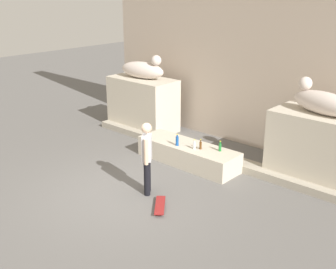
{
  "coord_description": "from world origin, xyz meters",
  "views": [
    {
      "loc": [
        6.54,
        -5.8,
        4.49
      ],
      "look_at": [
        0.16,
        1.28,
        1.1
      ],
      "focal_mm": 45.37,
      "sensor_mm": 36.0,
      "label": 1
    }
  ],
  "objects_px": {
    "skater": "(147,155)",
    "bottle_clear": "(194,145)",
    "bottle_blue": "(177,141)",
    "bottle_brown": "(201,145)",
    "skateboard": "(160,205)",
    "bottle_green": "(220,147)",
    "statue_reclining_left": "(143,69)",
    "statue_reclining_right": "(323,102)"
  },
  "relations": [
    {
      "from": "bottle_green",
      "to": "bottle_clear",
      "type": "distance_m",
      "value": 0.65
    },
    {
      "from": "bottle_green",
      "to": "skater",
      "type": "bearing_deg",
      "value": -103.2
    },
    {
      "from": "skater",
      "to": "bottle_green",
      "type": "height_order",
      "value": "skater"
    },
    {
      "from": "statue_reclining_left",
      "to": "skateboard",
      "type": "bearing_deg",
      "value": -48.18
    },
    {
      "from": "bottle_brown",
      "to": "bottle_clear",
      "type": "height_order",
      "value": "bottle_brown"
    },
    {
      "from": "bottle_green",
      "to": "bottle_blue",
      "type": "relative_size",
      "value": 0.86
    },
    {
      "from": "bottle_green",
      "to": "statue_reclining_left",
      "type": "bearing_deg",
      "value": 163.93
    },
    {
      "from": "skater",
      "to": "skateboard",
      "type": "bearing_deg",
      "value": -155.11
    },
    {
      "from": "bottle_blue",
      "to": "bottle_clear",
      "type": "xyz_separation_m",
      "value": [
        0.48,
        0.1,
        -0.03
      ]
    },
    {
      "from": "statue_reclining_right",
      "to": "bottle_clear",
      "type": "distance_m",
      "value": 3.22
    },
    {
      "from": "bottle_blue",
      "to": "bottle_brown",
      "type": "bearing_deg",
      "value": 18.42
    },
    {
      "from": "bottle_blue",
      "to": "bottle_clear",
      "type": "bearing_deg",
      "value": 12.2
    },
    {
      "from": "skater",
      "to": "bottle_brown",
      "type": "xyz_separation_m",
      "value": [
        0.05,
        1.87,
        -0.28
      ]
    },
    {
      "from": "skateboard",
      "to": "bottle_green",
      "type": "xyz_separation_m",
      "value": [
        -0.2,
        2.41,
        0.58
      ]
    },
    {
      "from": "bottle_green",
      "to": "bottle_clear",
      "type": "xyz_separation_m",
      "value": [
        -0.57,
        -0.32,
        -0.01
      ]
    },
    {
      "from": "statue_reclining_right",
      "to": "skateboard",
      "type": "xyz_separation_m",
      "value": [
        -1.81,
        -3.51,
        -1.89
      ]
    },
    {
      "from": "statue_reclining_left",
      "to": "skateboard",
      "type": "distance_m",
      "value": 5.63
    },
    {
      "from": "skater",
      "to": "statue_reclining_right",
      "type": "bearing_deg",
      "value": -78.34
    },
    {
      "from": "statue_reclining_right",
      "to": "skater",
      "type": "height_order",
      "value": "statue_reclining_right"
    },
    {
      "from": "statue_reclining_left",
      "to": "skater",
      "type": "distance_m",
      "value": 4.7
    },
    {
      "from": "statue_reclining_left",
      "to": "skater",
      "type": "bearing_deg",
      "value": -50.87
    },
    {
      "from": "bottle_brown",
      "to": "bottle_clear",
      "type": "xyz_separation_m",
      "value": [
        -0.12,
        -0.1,
        -0.0
      ]
    },
    {
      "from": "skateboard",
      "to": "bottle_blue",
      "type": "distance_m",
      "value": 2.42
    },
    {
      "from": "skater",
      "to": "skateboard",
      "type": "relative_size",
      "value": 2.25
    },
    {
      "from": "bottle_blue",
      "to": "bottle_brown",
      "type": "xyz_separation_m",
      "value": [
        0.61,
        0.2,
        -0.02
      ]
    },
    {
      "from": "skateboard",
      "to": "bottle_clear",
      "type": "bearing_deg",
      "value": -19.85
    },
    {
      "from": "statue_reclining_right",
      "to": "bottle_clear",
      "type": "height_order",
      "value": "statue_reclining_right"
    },
    {
      "from": "statue_reclining_left",
      "to": "bottle_green",
      "type": "height_order",
      "value": "statue_reclining_left"
    },
    {
      "from": "statue_reclining_right",
      "to": "bottle_blue",
      "type": "distance_m",
      "value": 3.65
    },
    {
      "from": "bottle_green",
      "to": "bottle_blue",
      "type": "bearing_deg",
      "value": -157.9
    },
    {
      "from": "bottle_blue",
      "to": "bottle_brown",
      "type": "relative_size",
      "value": 1.19
    },
    {
      "from": "bottle_green",
      "to": "skateboard",
      "type": "bearing_deg",
      "value": -85.36
    },
    {
      "from": "statue_reclining_right",
      "to": "skateboard",
      "type": "height_order",
      "value": "statue_reclining_right"
    },
    {
      "from": "statue_reclining_right",
      "to": "skateboard",
      "type": "distance_m",
      "value": 4.38
    },
    {
      "from": "statue_reclining_left",
      "to": "bottle_clear",
      "type": "bearing_deg",
      "value": -30.52
    },
    {
      "from": "skater",
      "to": "bottle_clear",
      "type": "relative_size",
      "value": 6.52
    },
    {
      "from": "statue_reclining_right",
      "to": "bottle_blue",
      "type": "relative_size",
      "value": 5.37
    },
    {
      "from": "statue_reclining_right",
      "to": "skater",
      "type": "xyz_separation_m",
      "value": [
        -2.5,
        -3.19,
        -1.03
      ]
    },
    {
      "from": "skateboard",
      "to": "bottle_green",
      "type": "distance_m",
      "value": 2.49
    },
    {
      "from": "skateboard",
      "to": "bottle_green",
      "type": "bearing_deg",
      "value": -35.24
    },
    {
      "from": "bottle_green",
      "to": "bottle_clear",
      "type": "bearing_deg",
      "value": -150.41
    },
    {
      "from": "bottle_brown",
      "to": "bottle_green",
      "type": "bearing_deg",
      "value": 26.86
    }
  ]
}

